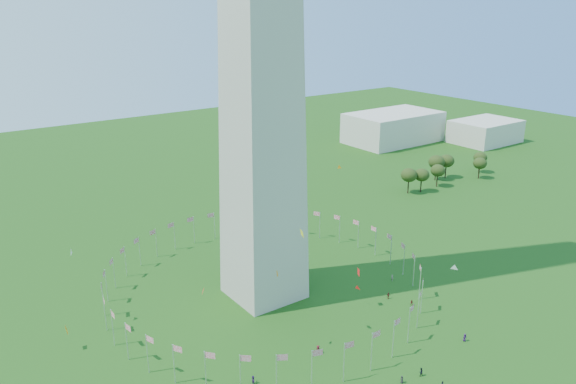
% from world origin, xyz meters
% --- Properties ---
extents(flag_ring, '(80.24, 80.24, 9.00)m').
position_xyz_m(flag_ring, '(-0.00, 50.00, 4.50)').
color(flag_ring, silver).
rests_on(flag_ring, ground).
extents(gov_building_east_a, '(50.00, 30.00, 16.00)m').
position_xyz_m(gov_building_east_a, '(150.00, 150.00, 8.00)').
color(gov_building_east_a, beige).
rests_on(gov_building_east_a, ground).
extents(gov_building_east_b, '(35.00, 25.00, 12.00)m').
position_xyz_m(gov_building_east_b, '(190.00, 120.00, 6.00)').
color(gov_building_east_b, beige).
rests_on(gov_building_east_b, ground).
extents(crowd, '(96.84, 75.38, 1.98)m').
position_xyz_m(crowd, '(5.63, 0.61, 0.91)').
color(crowd, '#2A1848').
rests_on(crowd, ground).
extents(kites_aloft, '(111.95, 72.63, 36.03)m').
position_xyz_m(kites_aloft, '(7.24, 26.42, 16.40)').
color(kites_aloft, white).
rests_on(kites_aloft, ground).
extents(tree_line_east, '(53.37, 15.81, 10.75)m').
position_xyz_m(tree_line_east, '(113.48, 85.62, 4.92)').
color(tree_line_east, '#304617').
rests_on(tree_line_east, ground).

